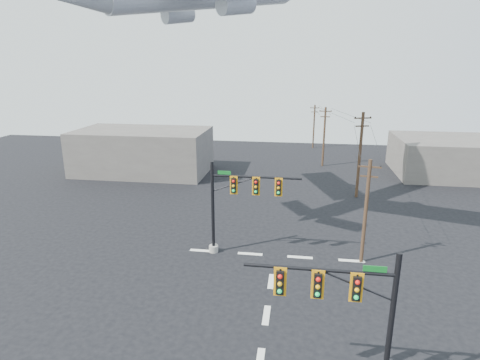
% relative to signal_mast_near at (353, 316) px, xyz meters
% --- Properties ---
extents(lane_markings, '(14.00, 21.20, 0.01)m').
position_rel_signal_mast_near_xyz_m(lane_markings, '(-4.23, 6.69, -4.10)').
color(lane_markings, white).
rests_on(lane_markings, ground).
extents(signal_mast_near, '(6.92, 0.80, 7.27)m').
position_rel_signal_mast_near_xyz_m(signal_mast_near, '(0.00, 0.00, 0.00)').
color(signal_mast_near, gray).
rests_on(signal_mast_near, ground).
extents(signal_mast_far, '(7.27, 0.83, 7.59)m').
position_rel_signal_mast_near_xyz_m(signal_mast_far, '(-7.51, 13.27, 0.18)').
color(signal_mast_far, gray).
rests_on(signal_mast_far, ground).
extents(utility_pole_a, '(1.63, 0.38, 8.17)m').
position_rel_signal_mast_near_xyz_m(utility_pole_a, '(2.48, 13.33, 0.17)').
color(utility_pole_a, '#422D1C').
rests_on(utility_pole_a, ground).
extents(utility_pole_b, '(1.92, 0.68, 9.73)m').
position_rel_signal_mast_near_xyz_m(utility_pole_b, '(4.13, 29.45, 0.98)').
color(utility_pole_b, '#422D1C').
rests_on(utility_pole_b, ground).
extents(utility_pole_c, '(1.79, 0.30, 8.75)m').
position_rel_signal_mast_near_xyz_m(utility_pole_c, '(0.95, 43.58, 0.47)').
color(utility_pole_c, '#422D1C').
rests_on(utility_pole_c, ground).
extents(utility_pole_d, '(1.60, 0.27, 7.74)m').
position_rel_signal_mast_near_xyz_m(utility_pole_d, '(-0.13, 56.85, -0.06)').
color(utility_pole_d, '#422D1C').
rests_on(utility_pole_d, ground).
extents(power_lines, '(5.87, 43.53, 0.96)m').
position_rel_signal_mast_near_xyz_m(power_lines, '(2.18, 35.09, 4.08)').
color(power_lines, black).
extents(building_left, '(18.00, 10.00, 6.00)m').
position_rel_signal_mast_near_xyz_m(building_left, '(-24.23, 36.36, -1.11)').
color(building_left, '#645E58').
rests_on(building_left, ground).
extents(building_right, '(14.00, 12.00, 5.00)m').
position_rel_signal_mast_near_xyz_m(building_right, '(17.77, 41.36, -1.61)').
color(building_right, '#645E58').
rests_on(building_right, ground).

